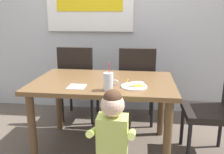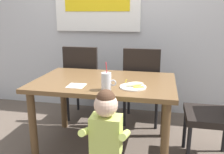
{
  "view_description": "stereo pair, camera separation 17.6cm",
  "coord_description": "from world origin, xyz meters",
  "px_view_note": "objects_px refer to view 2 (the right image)",
  "views": [
    {
      "loc": [
        0.36,
        -2.22,
        1.34
      ],
      "look_at": [
        0.09,
        -0.09,
        0.78
      ],
      "focal_mm": 38.94,
      "sensor_mm": 36.0,
      "label": 1
    },
    {
      "loc": [
        0.53,
        -2.19,
        1.34
      ],
      "look_at": [
        0.09,
        -0.09,
        0.78
      ],
      "focal_mm": 38.94,
      "sensor_mm": 36.0,
      "label": 2
    }
  ],
  "objects_px": {
    "snack_plate": "(133,87)",
    "dining_chair_far": "(222,107)",
    "dining_chair_right": "(142,82)",
    "milk_cup": "(106,83)",
    "paper_napkin": "(76,86)",
    "dining_chair_left": "(84,79)",
    "dining_table": "(105,90)",
    "toddler_standing": "(106,131)",
    "peeled_banana": "(134,84)"
  },
  "relations": [
    {
      "from": "dining_chair_left",
      "to": "toddler_standing",
      "type": "xyz_separation_m",
      "value": [
        0.59,
        -1.28,
        -0.02
      ]
    },
    {
      "from": "dining_chair_left",
      "to": "dining_chair_far",
      "type": "height_order",
      "value": "same"
    },
    {
      "from": "dining_table",
      "to": "paper_napkin",
      "type": "distance_m",
      "value": 0.33
    },
    {
      "from": "milk_cup",
      "to": "peeled_banana",
      "type": "relative_size",
      "value": 1.41
    },
    {
      "from": "toddler_standing",
      "to": "snack_plate",
      "type": "height_order",
      "value": "toddler_standing"
    },
    {
      "from": "dining_chair_right",
      "to": "paper_napkin",
      "type": "xyz_separation_m",
      "value": [
        -0.51,
        -0.87,
        0.18
      ]
    },
    {
      "from": "dining_chair_left",
      "to": "paper_napkin",
      "type": "bearing_deg",
      "value": 104.27
    },
    {
      "from": "dining_table",
      "to": "paper_napkin",
      "type": "xyz_separation_m",
      "value": [
        -0.2,
        -0.23,
        0.1
      ]
    },
    {
      "from": "dining_chair_left",
      "to": "milk_cup",
      "type": "bearing_deg",
      "value": 118.72
    },
    {
      "from": "dining_table",
      "to": "peeled_banana",
      "type": "relative_size",
      "value": 7.62
    },
    {
      "from": "toddler_standing",
      "to": "snack_plate",
      "type": "distance_m",
      "value": 0.53
    },
    {
      "from": "toddler_standing",
      "to": "peeled_banana",
      "type": "bearing_deg",
      "value": 72.58
    },
    {
      "from": "milk_cup",
      "to": "paper_napkin",
      "type": "height_order",
      "value": "milk_cup"
    },
    {
      "from": "dining_table",
      "to": "paper_napkin",
      "type": "height_order",
      "value": "paper_napkin"
    },
    {
      "from": "toddler_standing",
      "to": "peeled_banana",
      "type": "xyz_separation_m",
      "value": [
        0.15,
        0.46,
        0.22
      ]
    },
    {
      "from": "dining_table",
      "to": "snack_plate",
      "type": "distance_m",
      "value": 0.36
    },
    {
      "from": "dining_chair_far",
      "to": "toddler_standing",
      "type": "height_order",
      "value": "dining_chair_far"
    },
    {
      "from": "dining_chair_left",
      "to": "toddler_standing",
      "type": "distance_m",
      "value": 1.41
    },
    {
      "from": "dining_chair_far",
      "to": "toddler_standing",
      "type": "xyz_separation_m",
      "value": [
        -0.91,
        -0.62,
        -0.02
      ]
    },
    {
      "from": "dining_chair_right",
      "to": "dining_chair_far",
      "type": "bearing_deg",
      "value": 138.92
    },
    {
      "from": "peeled_banana",
      "to": "milk_cup",
      "type": "bearing_deg",
      "value": -153.0
    },
    {
      "from": "toddler_standing",
      "to": "paper_napkin",
      "type": "bearing_deg",
      "value": 131.45
    },
    {
      "from": "peeled_banana",
      "to": "dining_chair_left",
      "type": "bearing_deg",
      "value": 131.79
    },
    {
      "from": "dining_table",
      "to": "dining_chair_right",
      "type": "distance_m",
      "value": 0.71
    },
    {
      "from": "peeled_banana",
      "to": "dining_table",
      "type": "bearing_deg",
      "value": 149.01
    },
    {
      "from": "dining_chair_left",
      "to": "milk_cup",
      "type": "xyz_separation_m",
      "value": [
        0.51,
        -0.93,
        0.24
      ]
    },
    {
      "from": "milk_cup",
      "to": "peeled_banana",
      "type": "xyz_separation_m",
      "value": [
        0.22,
        0.11,
        -0.04
      ]
    },
    {
      "from": "dining_table",
      "to": "dining_chair_right",
      "type": "relative_size",
      "value": 1.4
    },
    {
      "from": "dining_chair_far",
      "to": "snack_plate",
      "type": "xyz_separation_m",
      "value": [
        -0.77,
        -0.15,
        0.18
      ]
    },
    {
      "from": "dining_chair_right",
      "to": "peeled_banana",
      "type": "relative_size",
      "value": 5.46
    },
    {
      "from": "milk_cup",
      "to": "snack_plate",
      "type": "xyz_separation_m",
      "value": [
        0.21,
        0.12,
        -0.06
      ]
    },
    {
      "from": "dining_chair_far",
      "to": "snack_plate",
      "type": "bearing_deg",
      "value": -78.96
    },
    {
      "from": "dining_chair_right",
      "to": "toddler_standing",
      "type": "xyz_separation_m",
      "value": [
        -0.14,
        -1.28,
        -0.02
      ]
    },
    {
      "from": "dining_chair_left",
      "to": "dining_chair_far",
      "type": "distance_m",
      "value": 1.63
    },
    {
      "from": "milk_cup",
      "to": "peeled_banana",
      "type": "distance_m",
      "value": 0.25
    },
    {
      "from": "dining_chair_left",
      "to": "toddler_standing",
      "type": "height_order",
      "value": "dining_chair_left"
    },
    {
      "from": "dining_chair_left",
      "to": "dining_chair_far",
      "type": "relative_size",
      "value": 1.0
    },
    {
      "from": "snack_plate",
      "to": "peeled_banana",
      "type": "bearing_deg",
      "value": -22.16
    },
    {
      "from": "dining_chair_far",
      "to": "snack_plate",
      "type": "distance_m",
      "value": 0.81
    },
    {
      "from": "dining_table",
      "to": "toddler_standing",
      "type": "xyz_separation_m",
      "value": [
        0.17,
        -0.65,
        -0.09
      ]
    },
    {
      "from": "dining_chair_right",
      "to": "dining_chair_far",
      "type": "relative_size",
      "value": 1.0
    },
    {
      "from": "snack_plate",
      "to": "dining_chair_far",
      "type": "bearing_deg",
      "value": 11.04
    },
    {
      "from": "dining_table",
      "to": "paper_napkin",
      "type": "relative_size",
      "value": 8.93
    },
    {
      "from": "peeled_banana",
      "to": "dining_chair_right",
      "type": "bearing_deg",
      "value": 90.08
    },
    {
      "from": "paper_napkin",
      "to": "dining_chair_left",
      "type": "bearing_deg",
      "value": 104.27
    },
    {
      "from": "dining_chair_far",
      "to": "dining_table",
      "type": "bearing_deg",
      "value": -91.64
    },
    {
      "from": "dining_chair_right",
      "to": "milk_cup",
      "type": "distance_m",
      "value": 0.99
    },
    {
      "from": "milk_cup",
      "to": "snack_plate",
      "type": "relative_size",
      "value": 1.08
    },
    {
      "from": "milk_cup",
      "to": "snack_plate",
      "type": "distance_m",
      "value": 0.25
    },
    {
      "from": "dining_chair_right",
      "to": "milk_cup",
      "type": "xyz_separation_m",
      "value": [
        -0.22,
        -0.93,
        0.24
      ]
    }
  ]
}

